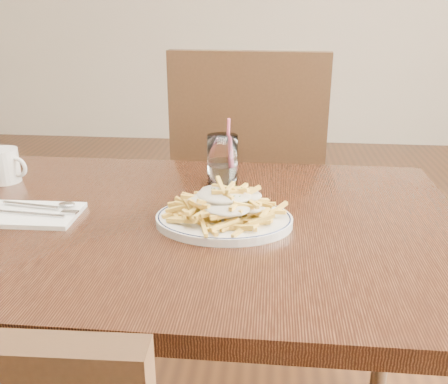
# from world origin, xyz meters

# --- Properties ---
(table) EXTENTS (1.20, 0.80, 0.75)m
(table) POSITION_xyz_m (0.00, 0.00, 0.67)
(table) COLOR black
(table) RESTS_ON ground
(chair_far) EXTENTS (0.51, 0.51, 1.05)m
(chair_far) POSITION_xyz_m (0.12, 0.66, 0.59)
(chair_far) COLOR #321F10
(chair_far) RESTS_ON ground
(fries_plate) EXTENTS (0.30, 0.26, 0.02)m
(fries_plate) POSITION_xyz_m (0.10, -0.03, 0.76)
(fries_plate) COLOR white
(fries_plate) RESTS_ON table
(loaded_fries) EXTENTS (0.24, 0.21, 0.06)m
(loaded_fries) POSITION_xyz_m (0.10, -0.03, 0.80)
(loaded_fries) COLOR #E7BC46
(loaded_fries) RESTS_ON fries_plate
(napkin) EXTENTS (0.20, 0.14, 0.01)m
(napkin) POSITION_xyz_m (-0.31, -0.03, 0.76)
(napkin) COLOR white
(napkin) RESTS_ON table
(cutlery) EXTENTS (0.19, 0.08, 0.01)m
(cutlery) POSITION_xyz_m (-0.32, -0.03, 0.76)
(cutlery) COLOR silver
(cutlery) RESTS_ON napkin
(water_glass) EXTENTS (0.08, 0.08, 0.17)m
(water_glass) POSITION_xyz_m (0.07, 0.22, 0.80)
(water_glass) COLOR white
(water_glass) RESTS_ON table
(coffee_mug) EXTENTS (0.11, 0.08, 0.09)m
(coffee_mug) POSITION_xyz_m (-0.48, 0.18, 0.79)
(coffee_mug) COLOR white
(coffee_mug) RESTS_ON table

